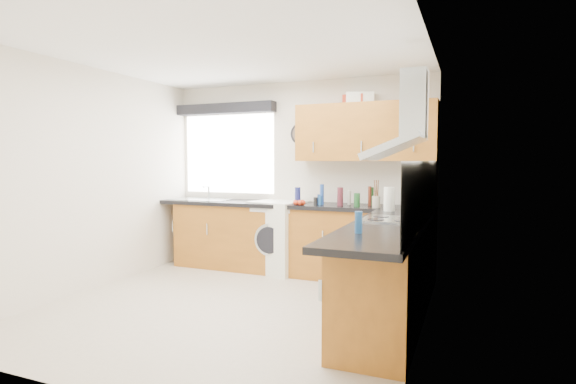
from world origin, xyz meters
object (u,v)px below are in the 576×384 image
at_px(oven, 391,272).
at_px(washing_machine, 279,236).
at_px(extractor_hood, 405,125).
at_px(upper_cabinets, 365,132).

bearing_deg(oven, washing_machine, 143.52).
distance_m(oven, washing_machine, 2.05).
distance_m(extractor_hood, upper_cabinets, 1.48).
distance_m(upper_cabinets, washing_machine, 1.73).
relative_size(upper_cabinets, washing_machine, 1.83).
height_order(extractor_hood, washing_machine, extractor_hood).
xyz_separation_m(oven, extractor_hood, (0.10, -0.00, 1.34)).
height_order(oven, extractor_hood, extractor_hood).
relative_size(oven, washing_machine, 0.92).
distance_m(oven, extractor_hood, 1.35).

